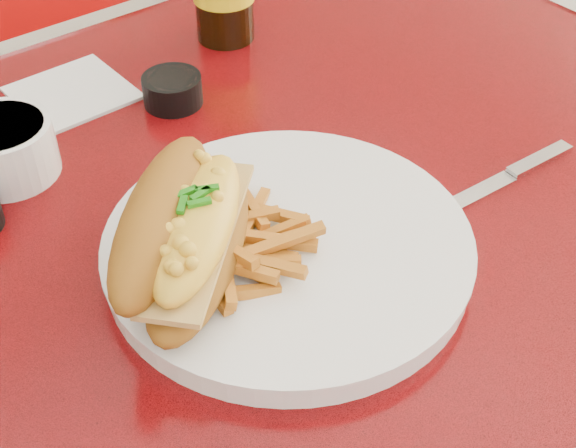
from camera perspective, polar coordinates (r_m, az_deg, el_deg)
diner_table at (r=0.84m, az=-4.85°, el=-7.63°), size 1.23×0.83×0.77m
dinner_plate at (r=0.67m, az=0.00°, el=-1.75°), size 0.37×0.37×0.02m
mac_hoagie at (r=0.63m, az=-7.34°, el=-0.52°), size 0.22×0.21×0.09m
fries_pile at (r=0.65m, az=-4.09°, el=-1.02°), size 0.15×0.14×0.03m
fork at (r=0.64m, az=-4.42°, el=-3.65°), size 0.07×0.12×0.00m
gravy_ramekin at (r=0.80m, az=-19.57°, el=5.15°), size 0.13×0.13×0.05m
sauce_cup_right at (r=0.87m, az=-8.23°, el=9.50°), size 0.07×0.07×0.03m
knife at (r=0.79m, az=15.05°, el=3.11°), size 0.22×0.03×0.01m
paper_napkin at (r=0.92m, az=-15.09°, el=8.99°), size 0.12×0.12×0.00m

